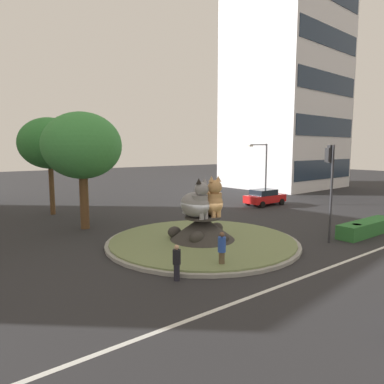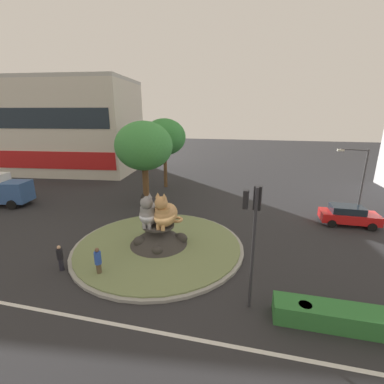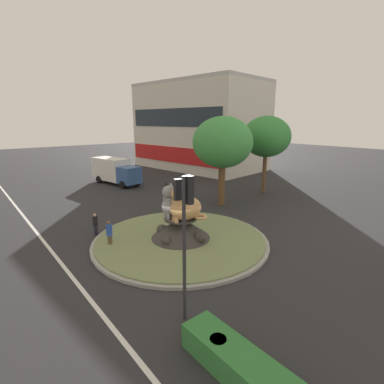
{
  "view_description": "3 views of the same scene",
  "coord_description": "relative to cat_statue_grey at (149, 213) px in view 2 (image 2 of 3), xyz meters",
  "views": [
    {
      "loc": [
        -12.67,
        -15.65,
        5.63
      ],
      "look_at": [
        -0.49,
        0.38,
        3.1
      ],
      "focal_mm": 32.24,
      "sensor_mm": 36.0,
      "label": 1
    },
    {
      "loc": [
        5.88,
        -15.37,
        8.78
      ],
      "look_at": [
        1.96,
        1.56,
        3.61
      ],
      "focal_mm": 24.77,
      "sensor_mm": 36.0,
      "label": 2
    },
    {
      "loc": [
        13.92,
        -10.64,
        7.77
      ],
      "look_at": [
        -0.26,
        1.19,
        3.11
      ],
      "focal_mm": 26.65,
      "sensor_mm": 36.0,
      "label": 3
    }
  ],
  "objects": [
    {
      "name": "ground_plane",
      "position": [
        0.55,
        0.1,
        -2.51
      ],
      "size": [
        160.0,
        160.0,
        0.0
      ],
      "primitive_type": "plane",
      "color": "#28282B"
    },
    {
      "name": "lane_centreline",
      "position": [
        0.55,
        -6.9,
        -2.51
      ],
      "size": [
        112.0,
        0.2,
        0.01
      ],
      "primitive_type": "cube",
      "color": "silver",
      "rests_on": "ground"
    },
    {
      "name": "roundabout_island",
      "position": [
        0.55,
        0.11,
        -2.05
      ],
      "size": [
        11.44,
        11.44,
        1.65
      ],
      "color": "gray",
      "rests_on": "ground"
    },
    {
      "name": "cat_statue_grey",
      "position": [
        0.0,
        0.0,
        0.0
      ],
      "size": [
        1.49,
        2.39,
        2.35
      ],
      "rotation": [
        0.0,
        0.0,
        -1.47
      ],
      "color": "gray",
      "rests_on": "roundabout_island"
    },
    {
      "name": "cat_statue_calico",
      "position": [
        1.11,
        -0.01,
        0.02
      ],
      "size": [
        1.82,
        2.41,
        2.41
      ],
      "rotation": [
        0.0,
        0.0,
        -1.75
      ],
      "color": "tan",
      "rests_on": "roundabout_island"
    },
    {
      "name": "traffic_light_mast",
      "position": [
        6.63,
        -4.34,
        1.74
      ],
      "size": [
        0.78,
        0.47,
        5.86
      ],
      "rotation": [
        0.0,
        0.0,
        1.4
      ],
      "color": "#2D2D33",
      "rests_on": "ground"
    },
    {
      "name": "shophouse_block",
      "position": [
        -21.72,
        21.24,
        4.32
      ],
      "size": [
        21.54,
        14.11,
        13.68
      ],
      "rotation": [
        0.0,
        0.0,
        0.11
      ],
      "color": "beige",
      "rests_on": "ground"
    },
    {
      "name": "clipped_hedge_strip",
      "position": [
        10.57,
        -4.81,
        -2.06
      ],
      "size": [
        5.66,
        1.2,
        0.9
      ],
      "primitive_type": "cube",
      "color": "#2D7033",
      "rests_on": "ground"
    },
    {
      "name": "broadleaf_tree_behind_island",
      "position": [
        -3.65,
        8.17,
        3.3
      ],
      "size": [
        5.42,
        5.42,
        8.16
      ],
      "color": "brown",
      "rests_on": "ground"
    },
    {
      "name": "second_tree_near_tower",
      "position": [
        -3.96,
        15.08,
        3.56
      ],
      "size": [
        5.05,
        5.05,
        8.25
      ],
      "color": "brown",
      "rests_on": "ground"
    },
    {
      "name": "streetlight_arm",
      "position": [
        14.87,
        7.92,
        1.13
      ],
      "size": [
        2.15,
        0.69,
        6.13
      ],
      "rotation": [
        0.0,
        0.0,
        2.88
      ],
      "color": "#4C4C51",
      "rests_on": "ground"
    },
    {
      "name": "pedestrian_blue_shirt",
      "position": [
        -1.51,
        -3.9,
        -1.57
      ],
      "size": [
        0.38,
        0.38,
        1.78
      ],
      "rotation": [
        0.0,
        0.0,
        4.7
      ],
      "color": "brown",
      "rests_on": "ground"
    },
    {
      "name": "pedestrian_black_shirt",
      "position": [
        -4.02,
        -3.8,
        -1.69
      ],
      "size": [
        0.35,
        0.35,
        1.57
      ],
      "rotation": [
        0.0,
        0.0,
        4.0
      ],
      "color": "black",
      "rests_on": "ground"
    },
    {
      "name": "hatchback_near_shophouse",
      "position": [
        14.31,
        7.22,
        -1.67
      ],
      "size": [
        4.35,
        2.13,
        1.61
      ],
      "rotation": [
        0.0,
        0.0,
        -0.01
      ],
      "color": "red",
      "rests_on": "ground"
    },
    {
      "name": "litter_bin",
      "position": [
        9.04,
        -4.9,
        -2.06
      ],
      "size": [
        0.56,
        0.56,
        0.9
      ],
      "color": "#2D4233",
      "rests_on": "ground"
    }
  ]
}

